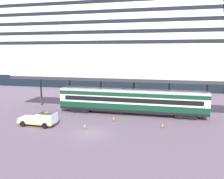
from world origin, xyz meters
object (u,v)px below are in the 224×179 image
Objects in this scene: cruise_ship at (163,44)px; service_truck at (41,119)px; train_carriage at (131,101)px; traffic_cone_far at (85,126)px; traffic_cone_mid at (162,125)px; traffic_cone_near at (114,119)px.

cruise_ship reaches higher than service_truck.
cruise_ship is 30.75× the size of service_truck.
traffic_cone_far is (-4.86, -8.78, -1.96)m from train_carriage.
traffic_cone_far is (-10.03, -2.94, 0.06)m from traffic_cone_mid.
train_carriage is 8.05m from traffic_cone_mid.
traffic_cone_far is (6.29, 0.16, -0.64)m from service_truck.
service_truck reaches higher than traffic_cone_far.
service_truck is at bearing -106.98° from cruise_ship.
cruise_ship is 230.71× the size of traffic_cone_near.
cruise_ship reaches higher than traffic_cone_mid.
traffic_cone_far is (-8.57, -48.52, -12.07)m from cruise_ship.
service_truck is 8.72× the size of traffic_cone_mid.
cruise_ship is at bearing 82.71° from traffic_cone_near.
service_truck reaches higher than traffic_cone_near.
service_truck is at bearing -141.29° from train_carriage.
cruise_ship is 46.08m from traffic_cone_near.
traffic_cone_far is (-2.93, -4.41, 0.01)m from traffic_cone_near.
traffic_cone_far is at bearing -118.96° from train_carriage.
service_truck is (-11.14, -8.93, -1.32)m from train_carriage.
service_truck is 10.31m from traffic_cone_near.
traffic_cone_near is at bearing 26.34° from service_truck.
train_carriage is at bearing 61.04° from traffic_cone_far.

